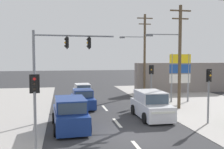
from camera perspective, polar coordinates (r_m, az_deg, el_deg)
ground_plane at (r=14.69m, az=3.63°, el=-13.28°), size 140.00×140.00×0.00m
lane_dash_near at (r=12.86m, az=5.95°, el=-15.81°), size 0.20×2.40×0.01m
lane_dash_mid at (r=17.50m, az=1.12°, el=-10.44°), size 0.20×2.40×0.01m
lane_dash_far at (r=22.29m, az=-1.59°, el=-7.32°), size 0.20×2.40×0.01m
utility_pole_midground_right at (r=22.29m, az=14.18°, el=4.51°), size 3.78×0.50×8.54m
utility_pole_background_right at (r=30.08m, az=6.85°, el=4.98°), size 3.78×0.47×9.12m
traffic_signal_mast at (r=17.25m, az=-12.32°, el=3.18°), size 5.28×0.56×6.00m
pedestal_signal_right_kerb at (r=17.95m, az=20.32°, el=-2.49°), size 0.44×0.31×3.56m
pedestal_signal_left_kerb at (r=12.14m, az=-16.45°, el=-5.36°), size 0.44×0.29×3.56m
pedestal_signal_far_median at (r=24.44m, az=8.54°, el=-0.65°), size 0.43×0.31×3.56m
shopping_plaza_sign at (r=25.71m, az=14.59°, el=0.75°), size 2.10×0.16×4.60m
shopfront_wall_far at (r=33.06m, az=15.21°, el=-0.65°), size 12.00×1.00×3.60m
suv_receding_far at (r=18.89m, az=8.48°, el=-6.68°), size 2.06×4.54×1.90m
sedan_crossing_left at (r=22.55m, az=-6.38°, el=-5.40°), size 2.01×4.30×1.56m
hatchback_oncoming_mid at (r=27.64m, az=-6.48°, el=-3.69°), size 1.92×3.71×1.53m
suv_kerbside_parked at (r=16.08m, az=-9.08°, el=-8.55°), size 2.25×4.63×1.90m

